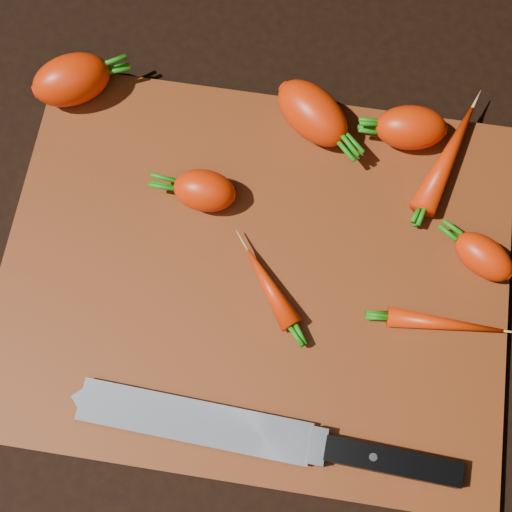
# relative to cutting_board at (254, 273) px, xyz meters

# --- Properties ---
(ground) EXTENTS (2.00, 2.00, 0.01)m
(ground) POSITION_rel_cutting_board_xyz_m (0.00, 0.00, -0.01)
(ground) COLOR black
(cutting_board) EXTENTS (0.50, 0.40, 0.01)m
(cutting_board) POSITION_rel_cutting_board_xyz_m (0.00, 0.00, 0.00)
(cutting_board) COLOR maroon
(cutting_board) RESTS_ON ground
(carrot_0) EXTENTS (0.10, 0.09, 0.05)m
(carrot_0) POSITION_rel_cutting_board_xyz_m (-0.22, 0.17, 0.03)
(carrot_0) COLOR #F02900
(carrot_0) RESTS_ON cutting_board
(carrot_1) EXTENTS (0.06, 0.05, 0.04)m
(carrot_1) POSITION_rel_cutting_board_xyz_m (-0.06, 0.07, 0.03)
(carrot_1) COLOR #F02900
(carrot_1) RESTS_ON cutting_board
(carrot_2) EXTENTS (0.10, 0.09, 0.05)m
(carrot_2) POSITION_rel_cutting_board_xyz_m (0.03, 0.17, 0.03)
(carrot_2) COLOR #F02900
(carrot_2) RESTS_ON cutting_board
(carrot_3) EXTENTS (0.08, 0.05, 0.05)m
(carrot_3) POSITION_rel_cutting_board_xyz_m (0.14, 0.17, 0.03)
(carrot_3) COLOR #F02900
(carrot_3) RESTS_ON cutting_board
(carrot_4) EXTENTS (0.07, 0.06, 0.04)m
(carrot_4) POSITION_rel_cutting_board_xyz_m (0.22, 0.04, 0.02)
(carrot_4) COLOR #F02900
(carrot_4) RESTS_ON cutting_board
(carrot_5) EXTENTS (0.07, 0.13, 0.03)m
(carrot_5) POSITION_rel_cutting_board_xyz_m (0.18, 0.15, 0.02)
(carrot_5) COLOR #F02900
(carrot_5) RESTS_ON cutting_board
(carrot_6) EXTENTS (0.11, 0.02, 0.02)m
(carrot_6) POSITION_rel_cutting_board_xyz_m (0.19, -0.03, 0.02)
(carrot_6) COLOR #F02900
(carrot_6) RESTS_ON cutting_board
(carrot_7) EXTENTS (0.07, 0.08, 0.02)m
(carrot_7) POSITION_rel_cutting_board_xyz_m (0.02, -0.02, 0.02)
(carrot_7) COLOR #F02900
(carrot_7) RESTS_ON cutting_board
(knife) EXTENTS (0.35, 0.05, 0.02)m
(knife) POSITION_rel_cutting_board_xyz_m (-0.01, -0.15, 0.01)
(knife) COLOR gray
(knife) RESTS_ON cutting_board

